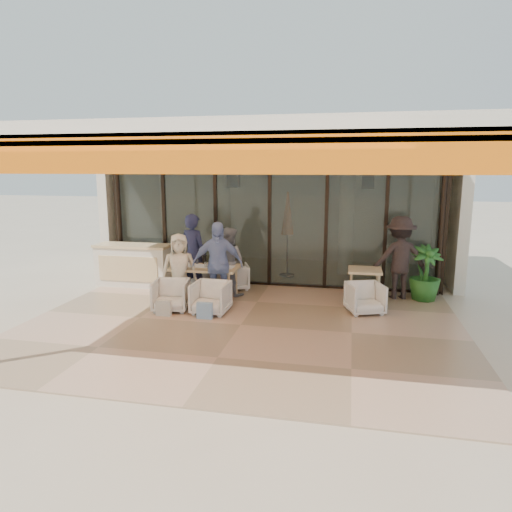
# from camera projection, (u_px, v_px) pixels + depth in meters

# --- Properties ---
(ground) EXTENTS (70.00, 70.00, 0.00)m
(ground) POSITION_uv_depth(u_px,v_px,m) (241.00, 326.00, 8.39)
(ground) COLOR #C6B293
(ground) RESTS_ON ground
(terrace_floor) EXTENTS (8.00, 6.00, 0.01)m
(terrace_floor) POSITION_uv_depth(u_px,v_px,m) (241.00, 326.00, 8.39)
(terrace_floor) COLOR tan
(terrace_floor) RESTS_ON ground
(terrace_structure) EXTENTS (8.00, 6.00, 3.40)m
(terrace_structure) POSITION_uv_depth(u_px,v_px,m) (236.00, 144.00, 7.52)
(terrace_structure) COLOR silver
(terrace_structure) RESTS_ON ground
(glass_storefront) EXTENTS (8.08, 0.10, 3.20)m
(glass_storefront) POSITION_uv_depth(u_px,v_px,m) (270.00, 221.00, 10.97)
(glass_storefront) COLOR #9EADA3
(glass_storefront) RESTS_ON ground
(interior_block) EXTENTS (9.05, 3.62, 3.52)m
(interior_block) POSITION_uv_depth(u_px,v_px,m) (284.00, 190.00, 13.08)
(interior_block) COLOR silver
(interior_block) RESTS_ON ground
(host_counter) EXTENTS (1.85, 0.65, 1.04)m
(host_counter) POSITION_uv_depth(u_px,v_px,m) (134.00, 265.00, 11.15)
(host_counter) COLOR silver
(host_counter) RESTS_ON ground
(dining_table) EXTENTS (1.50, 0.90, 0.93)m
(dining_table) POSITION_uv_depth(u_px,v_px,m) (205.00, 269.00, 10.00)
(dining_table) COLOR #E2BF89
(dining_table) RESTS_ON ground
(chair_far_left) EXTENTS (0.75, 0.71, 0.73)m
(chair_far_left) POSITION_uv_depth(u_px,v_px,m) (201.00, 273.00, 11.06)
(chair_far_left) COLOR white
(chair_far_left) RESTS_ON ground
(chair_far_right) EXTENTS (0.83, 0.81, 0.68)m
(chair_far_right) POSITION_uv_depth(u_px,v_px,m) (234.00, 275.00, 10.89)
(chair_far_right) COLOR white
(chair_far_right) RESTS_ON ground
(chair_near_left) EXTENTS (0.79, 0.75, 0.71)m
(chair_near_left) POSITION_uv_depth(u_px,v_px,m) (171.00, 294.00, 9.23)
(chair_near_left) COLOR white
(chair_near_left) RESTS_ON ground
(chair_near_right) EXTENTS (0.71, 0.67, 0.71)m
(chair_near_right) POSITION_uv_depth(u_px,v_px,m) (211.00, 296.00, 9.06)
(chair_near_right) COLOR white
(chair_near_right) RESTS_ON ground
(diner_navy) EXTENTS (0.78, 0.63, 1.85)m
(diner_navy) POSITION_uv_depth(u_px,v_px,m) (193.00, 254.00, 10.47)
(diner_navy) COLOR #1B1D3B
(diner_navy) RESTS_ON ground
(diner_grey) EXTENTS (0.92, 0.82, 1.56)m
(diner_grey) POSITION_uv_depth(u_px,v_px,m) (229.00, 261.00, 10.33)
(diner_grey) COLOR slate
(diner_grey) RESTS_ON ground
(diner_cream) EXTENTS (0.87, 0.72, 1.52)m
(diner_cream) POSITION_uv_depth(u_px,v_px,m) (179.00, 269.00, 9.64)
(diner_cream) COLOR beige
(diner_cream) RESTS_ON ground
(diner_periwinkle) EXTENTS (1.12, 0.64, 1.79)m
(diner_periwinkle) POSITION_uv_depth(u_px,v_px,m) (217.00, 265.00, 9.44)
(diner_periwinkle) COLOR #748FC1
(diner_periwinkle) RESTS_ON ground
(tote_bag_cream) EXTENTS (0.30, 0.10, 0.34)m
(tote_bag_cream) POSITION_uv_depth(u_px,v_px,m) (163.00, 308.00, 8.88)
(tote_bag_cream) COLOR silver
(tote_bag_cream) RESTS_ON ground
(tote_bag_blue) EXTENTS (0.30, 0.10, 0.34)m
(tote_bag_blue) POSITION_uv_depth(u_px,v_px,m) (205.00, 311.00, 8.71)
(tote_bag_blue) COLOR #99BFD8
(tote_bag_blue) RESTS_ON ground
(side_table) EXTENTS (0.70, 0.70, 0.74)m
(side_table) POSITION_uv_depth(u_px,v_px,m) (365.00, 274.00, 9.73)
(side_table) COLOR #E2BF89
(side_table) RESTS_ON ground
(side_chair) EXTENTS (0.83, 0.81, 0.69)m
(side_chair) POSITION_uv_depth(u_px,v_px,m) (365.00, 297.00, 9.07)
(side_chair) COLOR white
(side_chair) RESTS_ON ground
(standing_woman) EXTENTS (1.32, 0.94, 1.85)m
(standing_woman) POSITION_uv_depth(u_px,v_px,m) (400.00, 258.00, 9.98)
(standing_woman) COLOR black
(standing_woman) RESTS_ON ground
(potted_palm) EXTENTS (0.86, 0.86, 1.22)m
(potted_palm) POSITION_uv_depth(u_px,v_px,m) (425.00, 273.00, 9.89)
(potted_palm) COLOR #1E5919
(potted_palm) RESTS_ON ground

